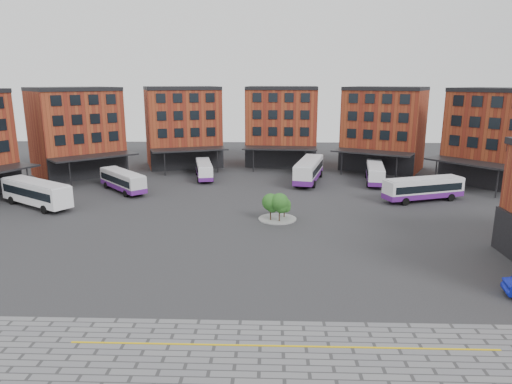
{
  "coord_description": "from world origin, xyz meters",
  "views": [
    {
      "loc": [
        1.17,
        -38.61,
        15.66
      ],
      "look_at": [
        -0.38,
        8.92,
        4.0
      ],
      "focal_mm": 32.0,
      "sensor_mm": 36.0,
      "label": 1
    }
  ],
  "objects_px": {
    "tree_island": "(277,205)",
    "bus_e": "(375,173)",
    "bus_c": "(204,169)",
    "bus_d": "(309,170)",
    "bus_b": "(123,181)",
    "bus_a": "(36,192)",
    "bus_f": "(423,189)"
  },
  "relations": [
    {
      "from": "tree_island",
      "to": "bus_c",
      "type": "distance_m",
      "value": 25.71
    },
    {
      "from": "bus_b",
      "to": "bus_c",
      "type": "bearing_deg",
      "value": -0.25
    },
    {
      "from": "tree_island",
      "to": "bus_c",
      "type": "relative_size",
      "value": 0.44
    },
    {
      "from": "bus_c",
      "to": "bus_a",
      "type": "bearing_deg",
      "value": -148.0
    },
    {
      "from": "tree_island",
      "to": "bus_e",
      "type": "bearing_deg",
      "value": 52.74
    },
    {
      "from": "tree_island",
      "to": "bus_c",
      "type": "xyz_separation_m",
      "value": [
        -11.71,
        22.89,
        -0.38
      ]
    },
    {
      "from": "bus_a",
      "to": "bus_e",
      "type": "height_order",
      "value": "bus_a"
    },
    {
      "from": "bus_b",
      "to": "bus_d",
      "type": "bearing_deg",
      "value": -27.13
    },
    {
      "from": "bus_c",
      "to": "bus_f",
      "type": "bearing_deg",
      "value": -34.78
    },
    {
      "from": "bus_d",
      "to": "bus_e",
      "type": "bearing_deg",
      "value": 11.19
    },
    {
      "from": "bus_a",
      "to": "bus_d",
      "type": "bearing_deg",
      "value": -33.09
    },
    {
      "from": "tree_island",
      "to": "bus_d",
      "type": "bearing_deg",
      "value": 75.9
    },
    {
      "from": "bus_c",
      "to": "bus_e",
      "type": "distance_m",
      "value": 27.36
    },
    {
      "from": "bus_c",
      "to": "bus_f",
      "type": "distance_m",
      "value": 33.98
    },
    {
      "from": "bus_e",
      "to": "bus_f",
      "type": "xyz_separation_m",
      "value": [
        3.98,
        -10.93,
        0.1
      ]
    },
    {
      "from": "tree_island",
      "to": "bus_b",
      "type": "xyz_separation_m",
      "value": [
        -22.18,
        13.53,
        -0.27
      ]
    },
    {
      "from": "bus_a",
      "to": "bus_b",
      "type": "bearing_deg",
      "value": -11.3
    },
    {
      "from": "bus_d",
      "to": "tree_island",
      "type": "bearing_deg",
      "value": -90.68
    },
    {
      "from": "bus_d",
      "to": "bus_e",
      "type": "relative_size",
      "value": 1.2
    },
    {
      "from": "bus_a",
      "to": "bus_d",
      "type": "height_order",
      "value": "bus_d"
    },
    {
      "from": "bus_b",
      "to": "bus_e",
      "type": "relative_size",
      "value": 0.88
    },
    {
      "from": "bus_a",
      "to": "bus_f",
      "type": "relative_size",
      "value": 1.0
    },
    {
      "from": "bus_a",
      "to": "bus_f",
      "type": "distance_m",
      "value": 50.22
    },
    {
      "from": "bus_b",
      "to": "bus_c",
      "type": "distance_m",
      "value": 14.04
    },
    {
      "from": "bus_c",
      "to": "bus_d",
      "type": "distance_m",
      "value": 17.07
    },
    {
      "from": "tree_island",
      "to": "bus_f",
      "type": "relative_size",
      "value": 0.39
    },
    {
      "from": "bus_b",
      "to": "bus_e",
      "type": "bearing_deg",
      "value": -31.68
    },
    {
      "from": "bus_b",
      "to": "bus_c",
      "type": "height_order",
      "value": "bus_b"
    },
    {
      "from": "bus_c",
      "to": "tree_island",
      "type": "bearing_deg",
      "value": -74.46
    },
    {
      "from": "bus_d",
      "to": "bus_f",
      "type": "relative_size",
      "value": 1.14
    },
    {
      "from": "bus_e",
      "to": "bus_f",
      "type": "bearing_deg",
      "value": -60.3
    },
    {
      "from": "tree_island",
      "to": "bus_d",
      "type": "relative_size",
      "value": 0.34
    }
  ]
}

